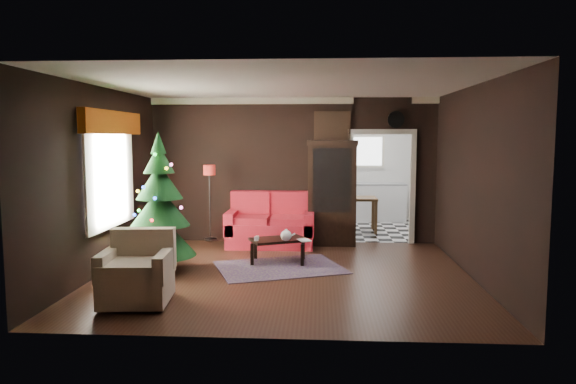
# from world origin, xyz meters

# --- Properties ---
(floor) EXTENTS (5.50, 5.50, 0.00)m
(floor) POSITION_xyz_m (0.00, 0.00, 0.00)
(floor) COLOR black
(floor) RESTS_ON ground
(ceiling) EXTENTS (5.50, 5.50, 0.00)m
(ceiling) POSITION_xyz_m (0.00, 0.00, 2.80)
(ceiling) COLOR white
(ceiling) RESTS_ON ground
(wall_back) EXTENTS (5.50, 0.00, 5.50)m
(wall_back) POSITION_xyz_m (0.00, 2.50, 1.40)
(wall_back) COLOR black
(wall_back) RESTS_ON ground
(wall_front) EXTENTS (5.50, 0.00, 5.50)m
(wall_front) POSITION_xyz_m (0.00, -2.50, 1.40)
(wall_front) COLOR black
(wall_front) RESTS_ON ground
(wall_left) EXTENTS (0.00, 5.50, 5.50)m
(wall_left) POSITION_xyz_m (-2.75, 0.00, 1.40)
(wall_left) COLOR black
(wall_left) RESTS_ON ground
(wall_right) EXTENTS (0.00, 5.50, 5.50)m
(wall_right) POSITION_xyz_m (2.75, 0.00, 1.40)
(wall_right) COLOR black
(wall_right) RESTS_ON ground
(doorway) EXTENTS (1.10, 0.10, 2.10)m
(doorway) POSITION_xyz_m (1.70, 2.50, 1.05)
(doorway) COLOR silver
(doorway) RESTS_ON ground
(left_window) EXTENTS (0.05, 1.60, 1.40)m
(left_window) POSITION_xyz_m (-2.71, 0.20, 1.45)
(left_window) COLOR white
(left_window) RESTS_ON wall_left
(valance) EXTENTS (0.12, 2.10, 0.35)m
(valance) POSITION_xyz_m (-2.63, 0.20, 2.27)
(valance) COLOR #8C3A0A
(valance) RESTS_ON wall_left
(kitchen_floor) EXTENTS (3.00, 3.00, 0.00)m
(kitchen_floor) POSITION_xyz_m (1.70, 4.00, 0.00)
(kitchen_floor) COLOR silver
(kitchen_floor) RESTS_ON ground
(kitchen_window) EXTENTS (0.70, 0.06, 0.70)m
(kitchen_window) POSITION_xyz_m (1.70, 5.45, 1.70)
(kitchen_window) COLOR white
(kitchen_window) RESTS_ON ground
(rug) EXTENTS (2.27, 1.96, 0.01)m
(rug) POSITION_xyz_m (-0.10, 0.40, 0.01)
(rug) COLOR #3D3137
(rug) RESTS_ON ground
(loveseat) EXTENTS (1.70, 0.90, 1.00)m
(loveseat) POSITION_xyz_m (-0.40, 2.05, 0.50)
(loveseat) COLOR maroon
(loveseat) RESTS_ON ground
(curio_cabinet) EXTENTS (0.90, 0.45, 1.90)m
(curio_cabinet) POSITION_xyz_m (0.75, 2.27, 0.95)
(curio_cabinet) COLOR black
(curio_cabinet) RESTS_ON ground
(floor_lamp) EXTENTS (0.29, 0.29, 1.41)m
(floor_lamp) POSITION_xyz_m (-1.52, 1.93, 0.83)
(floor_lamp) COLOR black
(floor_lamp) RESTS_ON ground
(christmas_tree) EXTENTS (1.41, 1.41, 2.04)m
(christmas_tree) POSITION_xyz_m (-1.89, 0.07, 1.05)
(christmas_tree) COLOR black
(christmas_tree) RESTS_ON ground
(armchair) EXTENTS (0.91, 0.91, 0.86)m
(armchair) POSITION_xyz_m (-1.72, -1.48, 0.46)
(armchair) COLOR tan
(armchair) RESTS_ON ground
(coffee_table) EXTENTS (1.01, 0.84, 0.39)m
(coffee_table) POSITION_xyz_m (-0.15, 0.75, 0.21)
(coffee_table) COLOR #371E14
(coffee_table) RESTS_ON rug
(teapot) EXTENTS (0.23, 0.23, 0.19)m
(teapot) POSITION_xyz_m (-0.01, 0.54, 0.50)
(teapot) COLOR silver
(teapot) RESTS_ON coffee_table
(cup_a) EXTENTS (0.10, 0.10, 0.06)m
(cup_a) POSITION_xyz_m (-0.49, 0.54, 0.43)
(cup_a) COLOR white
(cup_a) RESTS_ON coffee_table
(cup_b) EXTENTS (0.07, 0.07, 0.05)m
(cup_b) POSITION_xyz_m (-0.49, 0.67, 0.43)
(cup_b) COLOR white
(cup_b) RESTS_ON coffee_table
(book) EXTENTS (0.17, 0.08, 0.24)m
(book) POSITION_xyz_m (0.20, 0.54, 0.52)
(book) COLOR #826E54
(book) RESTS_ON coffee_table
(wall_clock) EXTENTS (0.32, 0.32, 0.06)m
(wall_clock) POSITION_xyz_m (1.95, 2.45, 2.38)
(wall_clock) COLOR white
(wall_clock) RESTS_ON wall_back
(painting) EXTENTS (0.62, 0.05, 0.52)m
(painting) POSITION_xyz_m (0.75, 2.46, 2.25)
(painting) COLOR #9E6A46
(painting) RESTS_ON wall_back
(kitchen_counter) EXTENTS (1.80, 0.60, 0.90)m
(kitchen_counter) POSITION_xyz_m (1.70, 5.20, 0.45)
(kitchen_counter) COLOR white
(kitchen_counter) RESTS_ON ground
(kitchen_table) EXTENTS (0.70, 0.70, 0.75)m
(kitchen_table) POSITION_xyz_m (1.40, 3.70, 0.38)
(kitchen_table) COLOR brown
(kitchen_table) RESTS_ON ground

